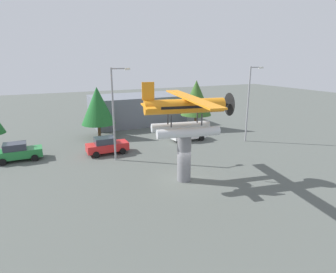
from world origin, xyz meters
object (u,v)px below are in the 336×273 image
object	(u,v)px
display_pedestal	(184,157)
car_near_green	(18,152)
streetlight_secondary	(250,99)
storefront_building	(137,109)
car_mid_red	(107,145)
tree_center_back	(196,98)
car_far_white	(188,133)
streetlight_primary	(115,109)
tree_east	(98,106)
floatplane_monument	(186,112)

from	to	relation	value
display_pedestal	car_near_green	bearing A→B (deg)	138.51
streetlight_secondary	storefront_building	xyz separation A→B (m)	(-8.57, 15.16, -2.88)
car_mid_red	tree_center_back	xyz separation A→B (m)	(13.80, 5.42, 3.49)
car_far_white	streetlight_primary	xyz separation A→B (m)	(-9.50, -3.04, 4.14)
car_near_green	car_mid_red	distance (m)	8.37
car_mid_red	streetlight_secondary	bearing A→B (deg)	-8.44
streetlight_secondary	tree_east	xyz separation A→B (m)	(-15.63, 9.09, -1.00)
tree_east	tree_center_back	size ratio (longest dim) A/B	0.93
floatplane_monument	tree_center_back	distance (m)	17.61
floatplane_monument	car_near_green	world-z (taller)	floatplane_monument
car_far_white	storefront_building	xyz separation A→B (m)	(-2.29, 11.96, 1.23)
floatplane_monument	car_far_white	size ratio (longest dim) A/B	2.48
floatplane_monument	streetlight_primary	distance (m)	7.96
streetlight_secondary	storefront_building	world-z (taller)	streetlight_secondary
streetlight_secondary	tree_east	distance (m)	18.11
display_pedestal	tree_center_back	world-z (taller)	tree_center_back
car_mid_red	floatplane_monument	bearing A→B (deg)	-65.76
floatplane_monument	car_near_green	bearing A→B (deg)	149.49
car_mid_red	streetlight_primary	xyz separation A→B (m)	(0.48, -2.25, 4.14)
tree_center_back	car_near_green	bearing A→B (deg)	-170.15
display_pedestal	streetlight_secondary	distance (m)	14.33
storefront_building	tree_center_back	size ratio (longest dim) A/B	1.99
streetlight_secondary	display_pedestal	bearing A→B (deg)	-150.78
car_far_white	tree_east	bearing A→B (deg)	147.79
car_near_green	tree_center_back	world-z (taller)	tree_center_back
tree_east	display_pedestal	bearing A→B (deg)	-77.93
tree_center_back	streetlight_secondary	bearing A→B (deg)	-72.53
tree_east	car_far_white	bearing A→B (deg)	-32.21
floatplane_monument	car_mid_red	world-z (taller)	floatplane_monument
car_mid_red	streetlight_secondary	distance (m)	16.95
car_far_white	streetlight_secondary	bearing A→B (deg)	-27.00
streetlight_primary	display_pedestal	bearing A→B (deg)	-63.00
car_mid_red	streetlight_primary	bearing A→B (deg)	-77.92
car_far_white	storefront_building	world-z (taller)	storefront_building
car_mid_red	streetlight_primary	size ratio (longest dim) A/B	0.48
tree_center_back	display_pedestal	bearing A→B (deg)	-123.62
car_near_green	car_mid_red	size ratio (longest dim) A/B	1.00
car_near_green	car_mid_red	world-z (taller)	same
car_mid_red	streetlight_secondary	size ratio (longest dim) A/B	0.48
floatplane_monument	streetlight_primary	bearing A→B (deg)	128.49
display_pedestal	car_mid_red	world-z (taller)	display_pedestal
floatplane_monument	streetlight_secondary	distance (m)	13.92
display_pedestal	floatplane_monument	distance (m)	3.62
streetlight_primary	tree_center_back	size ratio (longest dim) A/B	1.30
streetlight_primary	streetlight_secondary	world-z (taller)	streetlight_primary
streetlight_primary	tree_center_back	xyz separation A→B (m)	(13.32, 7.67, -0.65)
car_mid_red	storefront_building	bearing A→B (deg)	58.87
car_mid_red	tree_center_back	bearing A→B (deg)	21.43
car_near_green	streetlight_secondary	distance (m)	25.15
car_mid_red	storefront_building	xyz separation A→B (m)	(7.70, 12.75, 1.23)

